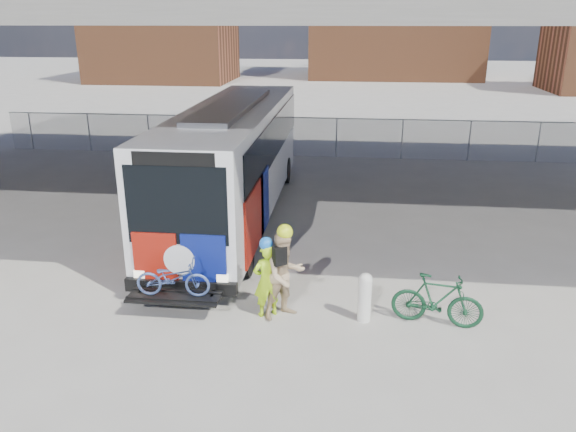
# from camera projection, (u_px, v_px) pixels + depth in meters

# --- Properties ---
(ground) EXTENTS (160.00, 160.00, 0.00)m
(ground) POSITION_uv_depth(u_px,v_px,m) (285.00, 258.00, 15.15)
(ground) COLOR #9E9991
(ground) RESTS_ON ground
(bus) EXTENTS (2.67, 12.90, 3.69)m
(bus) POSITION_uv_depth(u_px,v_px,m) (234.00, 153.00, 17.72)
(bus) COLOR silver
(bus) RESTS_ON ground
(overpass) EXTENTS (40.00, 16.00, 7.95)m
(overpass) POSITION_uv_depth(u_px,v_px,m) (300.00, 4.00, 16.73)
(overpass) COLOR #605E59
(overpass) RESTS_ON ground
(chainlink_fence) EXTENTS (30.00, 0.06, 30.00)m
(chainlink_fence) POSITION_uv_depth(u_px,v_px,m) (315.00, 126.00, 25.93)
(chainlink_fence) COLOR gray
(chainlink_fence) RESTS_ON ground
(brick_buildings) EXTENTS (54.00, 22.00, 12.00)m
(brick_buildings) POSITION_uv_depth(u_px,v_px,m) (351.00, 26.00, 58.44)
(brick_buildings) COLOR brown
(brick_buildings) RESTS_ON ground
(bollard) EXTENTS (0.29, 0.29, 1.10)m
(bollard) POSITION_uv_depth(u_px,v_px,m) (365.00, 295.00, 11.85)
(bollard) COLOR silver
(bollard) RESTS_ON ground
(cyclist_hivis) EXTENTS (0.72, 0.64, 1.82)m
(cyclist_hivis) POSITION_uv_depth(u_px,v_px,m) (267.00, 278.00, 11.98)
(cyclist_hivis) COLOR #BCF81A
(cyclist_hivis) RESTS_ON ground
(cyclist_tan) EXTENTS (1.19, 1.15, 2.12)m
(cyclist_tan) POSITION_uv_depth(u_px,v_px,m) (285.00, 274.00, 11.89)
(cyclist_tan) COLOR tan
(cyclist_tan) RESTS_ON ground
(bike_parked) EXTENTS (1.96, 0.86, 1.14)m
(bike_parked) POSITION_uv_depth(u_px,v_px,m) (437.00, 300.00, 11.70)
(bike_parked) COLOR #154227
(bike_parked) RESTS_ON ground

